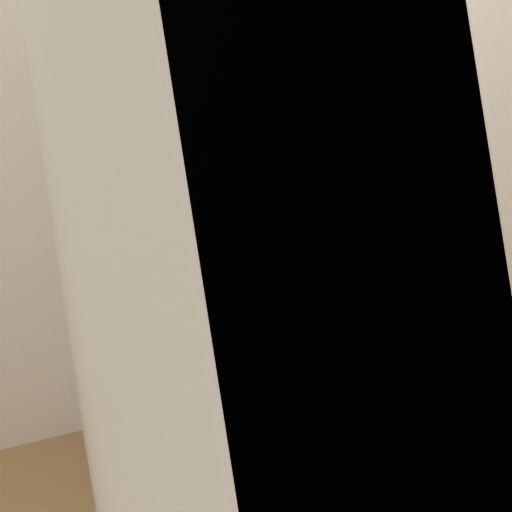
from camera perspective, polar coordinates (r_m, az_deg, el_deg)
ground_plane at (r=2.72m, az=0.84°, el=-17.71°), size 6.00×6.00×0.00m
wall_back at (r=2.46m, az=-2.39°, el=11.91°), size 6.00×0.06×2.60m
wall_left at (r=1.96m, az=-19.49°, el=7.59°), size 0.05×6.00×2.60m
desk at (r=2.57m, az=7.63°, el=-9.54°), size 1.25×0.68×0.73m
book_stack_tall at (r=2.33m, az=-0.30°, el=-0.34°), size 0.25×0.21×0.24m
book_stack_keyboard_riser at (r=2.13m, az=-3.35°, el=-4.41°), size 0.22×0.16×0.13m
book_stack_side at (r=2.44m, az=8.34°, el=-1.16°), size 0.22×0.18×0.11m
laptop at (r=2.31m, az=-1.00°, el=4.14°), size 0.35×0.31×0.23m
keyboard at (r=2.09m, az=-3.28°, el=-2.65°), size 0.42×0.15×0.02m
computer_mouse at (r=2.31m, az=6.63°, el=-3.57°), size 0.06×0.10×0.04m
mug at (r=2.16m, az=-10.15°, el=-4.98°), size 0.11×0.08×0.09m
cell_phone at (r=2.13m, az=5.73°, el=-6.42°), size 0.09×0.14×0.01m
wastebasket at (r=2.28m, az=-2.52°, el=-22.78°), size 0.23×0.23×0.29m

